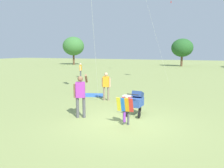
# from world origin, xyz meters

# --- Properties ---
(ground_plane) EXTENTS (120.00, 120.00, 0.00)m
(ground_plane) POSITION_xyz_m (0.00, 0.00, 0.00)
(ground_plane) COLOR #849351
(child_with_butterfly_kite) EXTENTS (0.61, 0.36, 1.10)m
(child_with_butterfly_kite) POSITION_xyz_m (0.22, -0.23, 0.67)
(child_with_butterfly_kite) COLOR #4C4C51
(child_with_butterfly_kite) RESTS_ON ground
(person_adult_flyer) EXTENTS (0.55, 0.65, 1.77)m
(person_adult_flyer) POSITION_xyz_m (-1.75, -0.05, 1.02)
(person_adult_flyer) COLOR #4C4C51
(person_adult_flyer) RESTS_ON ground
(stroller) EXTENTS (0.58, 1.10, 1.03)m
(stroller) POSITION_xyz_m (0.24, 1.16, 0.61)
(stroller) COLOR black
(stroller) RESTS_ON ground
(person_red_shirt) EXTENTS (0.28, 0.44, 1.44)m
(person_red_shirt) POSITION_xyz_m (-8.60, 12.05, 0.85)
(person_red_shirt) COLOR #4C4C51
(person_red_shirt) RESTS_ON ground
(person_sitting_far) EXTENTS (0.48, 0.26, 1.52)m
(person_sitting_far) POSITION_xyz_m (-2.06, 3.27, 0.90)
(person_sitting_far) COLOR #7F705B
(person_sitting_far) RESTS_ON ground
(picnic_blanket) EXTENTS (1.70, 1.49, 0.02)m
(picnic_blanket) POSITION_xyz_m (-3.43, 4.26, 0.01)
(picnic_blanket) COLOR #3366B2
(picnic_blanket) RESTS_ON ground
(cooler_box) EXTENTS (0.45, 0.33, 0.35)m
(cooler_box) POSITION_xyz_m (-0.89, 3.32, 0.18)
(cooler_box) COLOR red
(cooler_box) RESTS_ON ground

